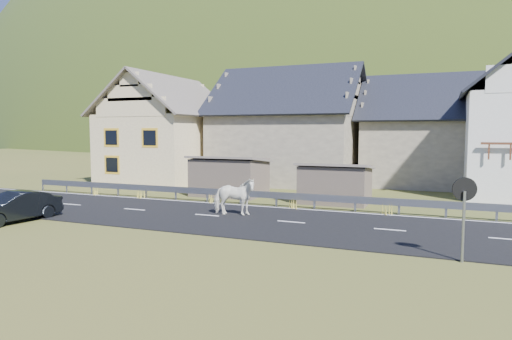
% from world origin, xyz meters
% --- Properties ---
extents(ground, '(160.00, 160.00, 0.00)m').
position_xyz_m(ground, '(0.00, 0.00, 0.00)').
color(ground, '#3D491F').
rests_on(ground, ground).
extents(road, '(60.00, 7.00, 0.04)m').
position_xyz_m(road, '(0.00, 0.00, 0.02)').
color(road, black).
rests_on(road, ground).
extents(lane_markings, '(60.00, 6.60, 0.01)m').
position_xyz_m(lane_markings, '(0.00, 0.00, 0.04)').
color(lane_markings, silver).
rests_on(lane_markings, road).
extents(guardrail, '(28.10, 0.09, 0.75)m').
position_xyz_m(guardrail, '(-0.00, 3.68, 0.56)').
color(guardrail, '#93969B').
rests_on(guardrail, ground).
extents(shed_left, '(4.30, 3.30, 2.40)m').
position_xyz_m(shed_left, '(-2.00, 6.50, 1.10)').
color(shed_left, '#68584D').
rests_on(shed_left, ground).
extents(shed_right, '(3.80, 2.90, 2.20)m').
position_xyz_m(shed_right, '(4.50, 6.00, 1.00)').
color(shed_right, '#68584D').
rests_on(shed_right, ground).
extents(house_cream, '(7.80, 9.80, 8.30)m').
position_xyz_m(house_cream, '(-10.00, 12.00, 4.36)').
color(house_cream, beige).
rests_on(house_cream, ground).
extents(house_stone_a, '(10.80, 9.80, 8.90)m').
position_xyz_m(house_stone_a, '(-1.00, 15.00, 4.63)').
color(house_stone_a, tan).
rests_on(house_stone_a, ground).
extents(house_stone_b, '(9.80, 8.80, 8.10)m').
position_xyz_m(house_stone_b, '(9.00, 17.00, 4.24)').
color(house_stone_b, tan).
rests_on(house_stone_b, ground).
extents(mountain, '(440.00, 280.00, 260.00)m').
position_xyz_m(mountain, '(5.00, 180.00, -20.00)').
color(mountain, '#24360D').
rests_on(mountain, ground).
extents(conifer_patch, '(76.00, 50.00, 28.00)m').
position_xyz_m(conifer_patch, '(-55.00, 110.00, 6.00)').
color(conifer_patch, black).
rests_on(conifer_patch, ground).
extents(horse, '(1.24, 2.15, 1.71)m').
position_xyz_m(horse, '(1.11, 0.50, 0.90)').
color(horse, white).
rests_on(horse, road).
extents(car, '(1.72, 3.98, 1.27)m').
position_xyz_m(car, '(-6.91, -4.28, 0.64)').
color(car, black).
rests_on(car, ground).
extents(traffic_mirror, '(0.68, 0.26, 2.50)m').
position_xyz_m(traffic_mirror, '(10.43, -3.53, 1.83)').
color(traffic_mirror, '#93969B').
rests_on(traffic_mirror, ground).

